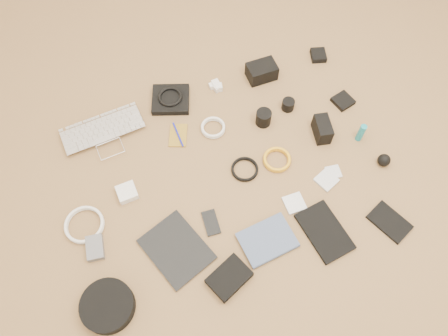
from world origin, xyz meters
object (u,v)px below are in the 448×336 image
object	(u,v)px
tablet	(177,249)
paperback	(277,258)
laptop	(106,139)
phone	(211,223)
headphone_case	(108,306)
dslr_camera	(262,71)

from	to	relation	value
tablet	paperback	size ratio (longest dim) A/B	1.25
laptop	phone	distance (m)	0.63
tablet	headphone_case	size ratio (longest dim) A/B	1.33
laptop	dslr_camera	bearing A→B (deg)	2.00
dslr_camera	paperback	world-z (taller)	dslr_camera
phone	headphone_case	size ratio (longest dim) A/B	0.55
laptop	headphone_case	xyz separation A→B (m)	(-0.15, -0.73, 0.01)
dslr_camera	paperback	distance (m)	0.92
tablet	phone	size ratio (longest dim) A/B	2.42
tablet	headphone_case	world-z (taller)	headphone_case
dslr_camera	phone	world-z (taller)	dslr_camera
dslr_camera	headphone_case	bearing A→B (deg)	-139.95
phone	paperback	bearing A→B (deg)	-45.73
phone	headphone_case	distance (m)	0.51
laptop	headphone_case	world-z (taller)	headphone_case
laptop	tablet	world-z (taller)	laptop
laptop	phone	size ratio (longest dim) A/B	3.37
dslr_camera	paperback	size ratio (longest dim) A/B	0.65
tablet	paperback	world-z (taller)	paperback
dslr_camera	phone	distance (m)	0.81
dslr_camera	phone	xyz separation A→B (m)	(-0.48, -0.65, -0.04)
paperback	laptop	bearing A→B (deg)	27.26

